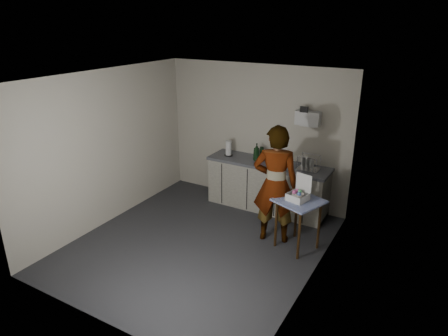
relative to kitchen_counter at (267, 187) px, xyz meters
The scene contains 15 objects.
ground 1.80m from the kitchen_counter, 103.24° to the right, with size 4.00×4.00×0.00m, color #2A2A2F.
wall_back 1.00m from the kitchen_counter, 144.05° to the left, with size 3.60×0.02×2.60m, color beige.
wall_right 2.36m from the kitchen_counter, 50.73° to the right, with size 0.02×4.00×2.60m, color beige.
wall_left 2.91m from the kitchen_counter, 142.18° to the right, with size 0.02×4.00×2.60m, color beige.
ceiling 2.78m from the kitchen_counter, 103.24° to the right, with size 3.60×4.00×0.01m, color white.
kitchen_counter is the anchor object (origin of this frame).
wall_shelf 1.47m from the kitchen_counter, 20.15° to the left, with size 0.42×0.18×0.37m.
side_table 1.42m from the kitchen_counter, 46.67° to the right, with size 0.80×0.80×0.81m.
standing_man 1.22m from the kitchen_counter, 60.53° to the right, with size 0.69×0.45×1.89m, color #B2A593.
soap_bottle 0.68m from the kitchen_counter, behind, with size 0.12×0.12×0.32m, color black.
soda_can 0.56m from the kitchen_counter, behind, with size 0.07×0.07×0.13m, color red.
dark_bottle 0.63m from the kitchen_counter, 154.73° to the left, with size 0.07×0.07×0.24m, color black.
paper_towel 1.02m from the kitchen_counter, behind, with size 0.16×0.16×0.29m.
dish_rack 0.91m from the kitchen_counter, ahead, with size 0.36×0.27×0.25m.
bakery_box 1.46m from the kitchen_counter, 47.30° to the right, with size 0.33×0.34×0.38m.
Camera 1 is at (3.06, -4.55, 3.36)m, focal length 32.00 mm.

